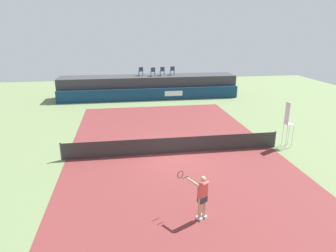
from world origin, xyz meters
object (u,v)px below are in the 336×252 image
(tennis_ball, at_px, (157,123))
(spectator_chair_far_left, at_px, (141,71))
(spectator_chair_left, at_px, (153,71))
(spectator_chair_center, at_px, (162,71))
(spectator_chair_right, at_px, (172,70))
(net_post_near, at_px, (61,151))
(tennis_player, at_px, (202,196))
(net_post_far, at_px, (275,139))
(umpire_chair, at_px, (288,121))

(tennis_ball, bearing_deg, spectator_chair_far_left, 92.98)
(spectator_chair_left, height_order, spectator_chair_center, same)
(spectator_chair_center, relative_size, spectator_chair_right, 1.00)
(spectator_chair_center, relative_size, net_post_near, 0.89)
(tennis_player, xyz_separation_m, tennis_ball, (-0.19, 12.27, -0.92))
(spectator_chair_far_left, bearing_deg, tennis_player, -88.19)
(spectator_chair_left, distance_m, tennis_ball, 9.50)
(tennis_player, relative_size, tennis_ball, 26.03)
(tennis_ball, bearing_deg, tennis_player, -89.10)
(spectator_chair_center, bearing_deg, net_post_far, -72.74)
(spectator_chair_center, bearing_deg, spectator_chair_far_left, 174.76)
(umpire_chair, height_order, net_post_far, umpire_chair)
(tennis_player, bearing_deg, spectator_chair_center, 86.01)
(umpire_chair, height_order, net_post_near, umpire_chair)
(spectator_chair_far_left, relative_size, tennis_player, 0.50)
(spectator_chair_center, distance_m, spectator_chair_right, 1.12)
(spectator_chair_far_left, xyz_separation_m, umpire_chair, (7.63, -15.46, -1.11))
(tennis_player, height_order, tennis_ball, tennis_player)
(umpire_chair, bearing_deg, net_post_far, 179.62)
(spectator_chair_right, bearing_deg, spectator_chair_left, -166.65)
(tennis_ball, bearing_deg, net_post_near, -135.22)
(net_post_near, bearing_deg, net_post_far, 0.00)
(spectator_chair_left, height_order, tennis_player, spectator_chair_left)
(net_post_far, bearing_deg, net_post_near, 180.00)
(spectator_chair_far_left, relative_size, net_post_far, 0.89)
(spectator_chair_far_left, xyz_separation_m, tennis_player, (0.69, -21.82, -1.73))
(net_post_far, bearing_deg, tennis_player, -134.49)
(spectator_chair_center, relative_size, umpire_chair, 0.32)
(spectator_chair_center, height_order, umpire_chair, spectator_chair_center)
(spectator_chair_far_left, height_order, spectator_chair_center, same)
(spectator_chair_right, relative_size, umpire_chair, 0.32)
(spectator_chair_far_left, distance_m, net_post_far, 17.08)
(umpire_chair, xyz_separation_m, tennis_player, (-6.94, -6.36, -0.63))
(net_post_near, bearing_deg, spectator_chair_left, 66.07)
(spectator_chair_right, height_order, net_post_far, spectator_chair_right)
(spectator_chair_left, xyz_separation_m, tennis_ball, (-0.70, -9.10, -2.66))
(spectator_chair_center, bearing_deg, spectator_chair_left, -166.19)
(spectator_chair_right, relative_size, net_post_near, 0.89)
(umpire_chair, xyz_separation_m, tennis_ball, (-7.14, 5.92, -1.55))
(spectator_chair_right, bearing_deg, net_post_near, -119.45)
(spectator_chair_center, relative_size, net_post_far, 0.89)
(spectator_chair_center, bearing_deg, umpire_chair, -70.40)
(spectator_chair_center, distance_m, tennis_ball, 9.86)
(spectator_chair_center, distance_m, net_post_near, 17.21)
(spectator_chair_left, xyz_separation_m, spectator_chair_right, (2.09, 0.50, 0.00))
(spectator_chair_center, distance_m, net_post_far, 16.12)
(spectator_chair_right, bearing_deg, tennis_player, -96.79)
(spectator_chair_left, relative_size, tennis_ball, 13.06)
(net_post_near, xyz_separation_m, tennis_player, (6.15, -6.36, 0.46))
(spectator_chair_left, xyz_separation_m, umpire_chair, (6.43, -15.01, -1.11))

